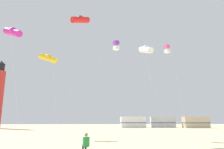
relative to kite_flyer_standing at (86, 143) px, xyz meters
The scene contains 10 objects.
kite_flyer_standing is the anchor object (origin of this frame).
kite_tube_scarlet 16.00m from the kite_flyer_standing, 98.63° to the left, with size 2.83×2.84×13.83m.
kite_box_violet 16.69m from the kite_flyer_standing, 77.41° to the left, with size 3.43×3.19×11.71m.
kite_tube_magenta 15.48m from the kite_flyer_standing, 134.60° to the left, with size 2.82×2.57×11.47m.
kite_tube_gold 17.40m from the kite_flyer_standing, 112.84° to the left, with size 2.79×2.35×10.33m.
kite_box_rainbow 21.78m from the kite_flyer_standing, 56.29° to the left, with size 2.28×2.28×12.41m.
kite_tube_white 14.35m from the kite_flyer_standing, 58.25° to the left, with size 2.83×3.05×10.28m.
rv_van_white 44.33m from the kite_flyer_standing, 77.33° to the left, with size 6.51×2.54×2.80m.
rv_van_silver 47.53m from the kite_flyer_standing, 68.03° to the left, with size 6.56×2.70×2.80m.
rv_van_tan 48.21m from the kite_flyer_standing, 58.18° to the left, with size 6.45×2.38×2.80m.
Camera 1 is at (0.56, -7.11, 1.86)m, focal length 34.03 mm.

